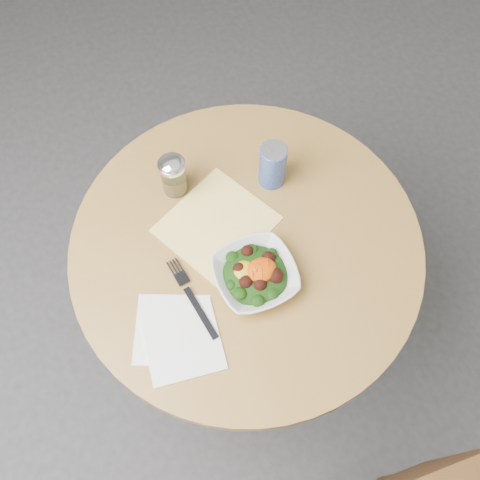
% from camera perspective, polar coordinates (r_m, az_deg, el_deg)
% --- Properties ---
extents(ground, '(6.00, 6.00, 0.00)m').
position_cam_1_polar(ground, '(2.05, 0.45, -9.58)').
color(ground, '#313134').
rests_on(ground, ground).
extents(table, '(0.90, 0.90, 0.75)m').
position_cam_1_polar(table, '(1.53, 0.60, -3.56)').
color(table, black).
rests_on(table, ground).
extents(cloth_napkin, '(0.33, 0.32, 0.00)m').
position_cam_1_polar(cloth_napkin, '(1.38, -2.51, 1.70)').
color(cloth_napkin, yellow).
rests_on(cloth_napkin, table).
extents(paper_napkins, '(0.23, 0.26, 0.00)m').
position_cam_1_polar(paper_napkins, '(1.27, -6.69, -10.11)').
color(paper_napkins, white).
rests_on(paper_napkins, table).
extents(salad_bowl, '(0.21, 0.21, 0.07)m').
position_cam_1_polar(salad_bowl, '(1.29, 1.63, -3.69)').
color(salad_bowl, silver).
rests_on(salad_bowl, table).
extents(fork, '(0.04, 0.23, 0.00)m').
position_cam_1_polar(fork, '(1.30, -5.26, -5.90)').
color(fork, black).
rests_on(fork, table).
extents(spice_shaker, '(0.07, 0.07, 0.13)m').
position_cam_1_polar(spice_shaker, '(1.39, -7.09, 6.85)').
color(spice_shaker, silver).
rests_on(spice_shaker, table).
extents(beverage_can, '(0.07, 0.07, 0.14)m').
position_cam_1_polar(beverage_can, '(1.40, 3.49, 7.96)').
color(beverage_can, navy).
rests_on(beverage_can, table).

